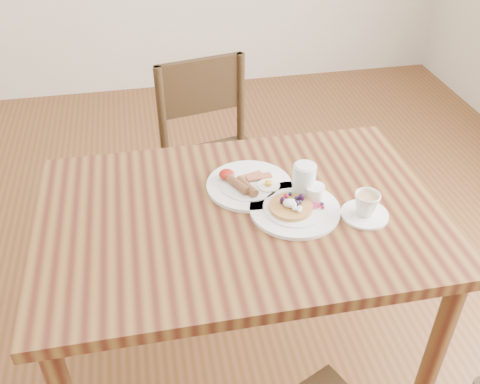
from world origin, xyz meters
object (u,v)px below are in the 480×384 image
Objects in this scene: chair_far at (213,156)px; pancake_plate at (296,206)px; water_glass at (304,181)px; dining_table at (240,236)px; breakfast_plate at (248,184)px; teacup_saucer at (366,207)px.

chair_far is 3.26× the size of pancake_plate.
pancake_plate is 2.39× the size of water_glass.
water_glass is (0.04, 0.06, 0.04)m from pancake_plate.
water_glass is at bearing 9.23° from dining_table.
water_glass is at bearing -27.14° from breakfast_plate.
water_glass is (0.18, -0.68, 0.31)m from chair_far.
dining_table is 0.73m from chair_far.
breakfast_plate is (0.02, -0.60, 0.27)m from chair_far.
breakfast_plate is (0.05, 0.11, 0.11)m from dining_table.
pancake_plate is 1.93× the size of teacup_saucer.
breakfast_plate is (-0.12, 0.14, -0.00)m from pancake_plate.
chair_far is 3.26× the size of breakfast_plate.
dining_table is 8.57× the size of teacup_saucer.
teacup_saucer reaches higher than pancake_plate.
breakfast_plate reaches higher than dining_table.
water_glass reaches higher than dining_table.
teacup_saucer reaches higher than breakfast_plate.
teacup_saucer is (0.33, -0.81, 0.29)m from chair_far.
chair_far is at bearing 92.21° from breakfast_plate.
teacup_saucer is at bearing -18.59° from pancake_plate.
dining_table is at bearing 170.02° from pancake_plate.
water_glass is at bearing 93.45° from chair_far.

